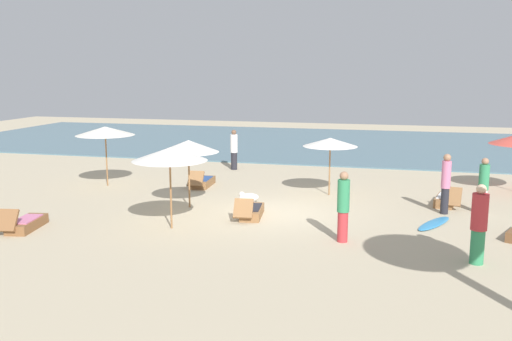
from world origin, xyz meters
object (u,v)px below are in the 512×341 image
person_3 (446,183)px  dog (248,197)px  lounger_1 (25,224)px  lounger_3 (203,182)px  person_1 (479,224)px  person_2 (343,206)px  umbrella_3 (105,131)px  lounger_4 (251,211)px  lounger_2 (446,200)px  umbrella_2 (330,142)px  person_0 (483,185)px  surfboard (434,223)px  person_4 (234,149)px  umbrella_4 (188,146)px  umbrella_0 (170,154)px

person_3 → dog: bearing=-179.2°
lounger_1 → lounger_3: lounger_1 is taller
person_1 → person_3: bearing=95.0°
person_2 → umbrella_3: bearing=152.4°
person_2 → dog: size_ratio=2.47×
person_3 → dog: size_ratio=2.50×
lounger_1 → lounger_4: lounger_1 is taller
lounger_2 → umbrella_2: bearing=172.2°
umbrella_3 → lounger_2: (12.65, -0.05, -1.98)m
lounger_4 → person_0: person_0 is taller
lounger_1 → lounger_2: bearing=27.1°
dog → surfboard: dog is taller
lounger_4 → person_2: person_2 is taller
person_3 → person_4: 10.54m
person_4 → umbrella_3: bearing=-129.2°
umbrella_4 → person_3: 8.27m
person_0 → lounger_3: bearing=169.8°
umbrella_3 → person_4: (3.80, 4.65, -1.23)m
lounger_3 → dog: bearing=-42.1°
umbrella_0 → person_0: 9.81m
person_4 → surfboard: bearing=-41.5°
surfboard → lounger_3: bearing=157.5°
lounger_3 → surfboard: 9.17m
lounger_3 → person_4: bearing=87.9°
umbrella_4 → lounger_4: size_ratio=1.28×
lounger_3 → person_0: person_0 is taller
umbrella_2 → surfboard: umbrella_2 is taller
person_0 → person_3: 1.20m
person_1 → person_3: (-0.41, 4.69, 0.04)m
umbrella_4 → person_1: (8.53, -3.49, -1.08)m
umbrella_0 → lounger_1: (-4.00, -1.16, -1.98)m
umbrella_2 → lounger_4: 4.53m
lounger_3 → lounger_4: (3.02, -4.00, -0.00)m
umbrella_2 → person_1: size_ratio=1.09×
umbrella_3 → surfboard: (12.13, -2.70, -2.12)m
lounger_3 → person_0: 10.18m
umbrella_4 → person_1: size_ratio=1.17×
umbrella_2 → umbrella_3: (-8.63, -0.49, 0.22)m
person_3 → lounger_3: bearing=166.6°
lounger_2 → person_2: (-2.98, -4.99, 0.79)m
lounger_2 → lounger_3: lounger_2 is taller
umbrella_0 → person_3: umbrella_0 is taller
person_2 → surfboard: (2.46, 2.34, -0.94)m
lounger_1 → lounger_2: 13.35m
umbrella_3 → lounger_2: bearing=-0.2°
umbrella_3 → umbrella_4: bearing=-29.7°
person_1 → person_3: 4.71m
person_0 → surfboard: (-1.53, -1.71, -0.88)m
umbrella_4 → person_2: umbrella_4 is taller
umbrella_0 → dog: size_ratio=3.06×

